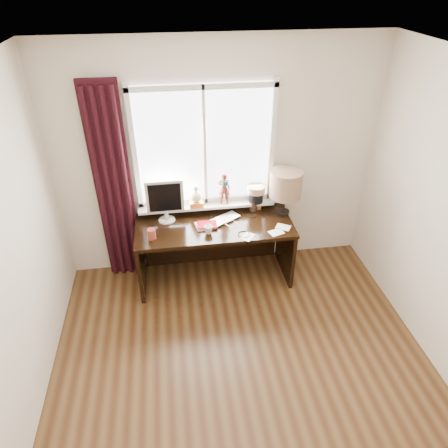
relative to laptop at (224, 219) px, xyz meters
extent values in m
cube|color=#55391C|center=(-0.01, -1.69, -0.76)|extent=(3.50, 4.00, 0.00)
cube|color=white|center=(-0.01, -1.69, 1.84)|extent=(3.50, 4.00, 0.00)
cube|color=beige|center=(-0.01, 0.31, 0.54)|extent=(3.50, 0.00, 2.60)
imported|color=silver|center=(0.00, 0.00, 0.00)|extent=(0.44, 0.39, 0.03)
imported|color=white|center=(-0.20, -0.22, 0.03)|extent=(0.12, 0.12, 0.09)
cylinder|color=maroon|center=(-0.78, -0.23, 0.04)|extent=(0.08, 0.08, 0.11)
cube|color=white|center=(-0.16, 0.29, 0.74)|extent=(1.40, 0.02, 1.30)
cube|color=silver|center=(-0.16, 0.27, 0.11)|extent=(1.50, 0.05, 0.05)
cube|color=silver|center=(-0.16, 0.27, 1.36)|extent=(1.50, 0.05, 0.05)
cube|color=silver|center=(-0.89, 0.27, 0.74)|extent=(0.05, 0.05, 1.40)
cube|color=silver|center=(0.56, 0.27, 0.74)|extent=(0.05, 0.05, 1.40)
cube|color=silver|center=(-0.16, 0.27, 0.74)|extent=(0.03, 0.05, 1.30)
cube|color=silver|center=(-0.16, 0.22, 0.07)|extent=(1.52, 0.18, 0.03)
cylinder|color=maroon|center=(-0.68, 0.21, 0.20)|extent=(0.12, 0.12, 0.22)
cube|color=gold|center=(-0.28, 0.19, 0.12)|extent=(0.15, 0.12, 0.06)
sphere|color=beige|center=(-0.28, 0.19, 0.21)|extent=(0.13, 0.13, 0.13)
sphere|color=beige|center=(-0.28, 0.19, 0.31)|extent=(0.07, 0.07, 0.07)
imported|color=maroon|center=(0.04, 0.20, 0.27)|extent=(0.16, 0.12, 0.38)
cylinder|color=#1E4C51|center=(0.04, 0.19, 0.36)|extent=(0.10, 0.10, 0.05)
cylinder|color=black|center=(0.39, 0.19, 0.15)|extent=(0.16, 0.16, 0.12)
cylinder|color=#8C6B4C|center=(0.39, 0.19, 0.25)|extent=(0.20, 0.20, 0.08)
cube|color=black|center=(-1.14, 0.23, 0.36)|extent=(0.38, 0.05, 2.25)
cylinder|color=black|center=(-1.28, 0.19, 0.34)|extent=(0.06, 0.06, 2.20)
cylinder|color=black|center=(-1.19, 0.19, 0.34)|extent=(0.06, 0.06, 2.20)
cylinder|color=black|center=(-1.10, 0.19, 0.34)|extent=(0.06, 0.06, 2.20)
cylinder|color=black|center=(-1.01, 0.19, 0.34)|extent=(0.06, 0.06, 2.20)
cube|color=black|center=(-0.11, -0.06, -0.03)|extent=(1.70, 0.70, 0.04)
cube|color=black|center=(-0.94, -0.06, -0.41)|extent=(0.04, 0.64, 0.71)
cube|color=black|center=(0.72, -0.06, -0.41)|extent=(0.04, 0.64, 0.71)
cube|color=black|center=(-0.11, 0.27, -0.41)|extent=(1.60, 0.03, 0.71)
cylinder|color=beige|center=(-0.62, 0.09, -0.01)|extent=(0.18, 0.18, 0.01)
cylinder|color=beige|center=(-0.62, 0.09, 0.05)|extent=(0.04, 0.04, 0.10)
cube|color=beige|center=(-0.62, 0.09, 0.29)|extent=(0.40, 0.04, 0.38)
cube|color=black|center=(-0.62, 0.07, 0.29)|extent=(0.34, 0.01, 0.32)
cube|color=beige|center=(-0.21, -0.08, -0.01)|extent=(0.24, 0.19, 0.02)
cube|color=#74030C|center=(-0.20, -0.09, 0.01)|extent=(0.22, 0.16, 0.01)
cylinder|color=black|center=(0.36, 0.16, 0.05)|extent=(0.09, 0.09, 0.12)
cylinder|color=black|center=(0.35, 0.17, 0.10)|extent=(0.01, 0.01, 0.22)
cylinder|color=black|center=(0.38, 0.15, 0.08)|extent=(0.01, 0.01, 0.19)
cylinder|color=black|center=(0.36, 0.18, 0.11)|extent=(0.01, 0.01, 0.25)
cylinder|color=black|center=(0.38, 0.17, 0.07)|extent=(0.01, 0.01, 0.17)
cube|color=gold|center=(0.40, 0.17, 0.05)|extent=(0.10, 0.02, 0.13)
cube|color=#996633|center=(0.40, 0.16, 0.05)|extent=(0.08, 0.01, 0.10)
cylinder|color=black|center=(0.69, 0.06, 0.00)|extent=(0.14, 0.14, 0.03)
cylinder|color=black|center=(0.69, 0.06, 0.13)|extent=(0.03, 0.03, 0.22)
cylinder|color=tan|center=(0.69, 0.06, 0.36)|extent=(0.35, 0.35, 0.30)
cube|color=white|center=(0.51, -0.31, -0.01)|extent=(0.18, 0.15, 0.00)
cube|color=white|center=(0.61, -0.22, -0.01)|extent=(0.19, 0.17, 0.00)
cube|color=white|center=(0.20, -0.34, -0.01)|extent=(0.18, 0.19, 0.00)
torus|color=black|center=(0.17, -0.30, -0.01)|extent=(0.13, 0.13, 0.01)
torus|color=black|center=(0.32, 0.05, -0.01)|extent=(0.14, 0.14, 0.01)
torus|color=black|center=(-0.09, 0.08, -0.01)|extent=(0.13, 0.13, 0.01)
camera|label=1|loc=(-0.54, -3.64, 2.38)|focal=32.00mm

